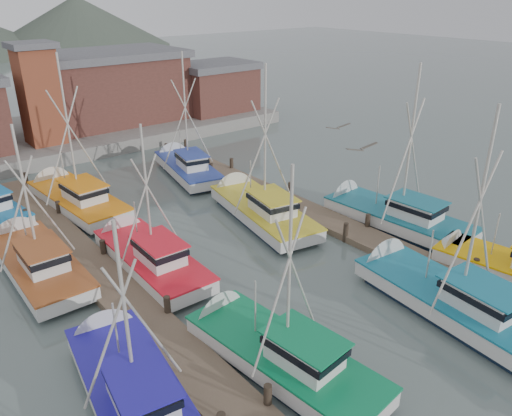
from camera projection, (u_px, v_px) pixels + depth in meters
ground at (339, 320)px, 22.68m from camera, size 260.00×260.00×0.00m
dock_left at (159, 334)px, 21.42m from camera, size 2.30×46.00×1.50m
dock_right at (369, 239)px, 29.50m from camera, size 2.30×46.00×1.50m
quay at (56, 136)px, 48.66m from camera, size 44.00×16.00×1.20m
shed_center at (109, 86)px, 50.46m from camera, size 14.84×9.54×6.90m
shed_right at (215, 86)px, 55.03m from camera, size 8.48×6.36×5.20m
lookout_tower at (39, 93)px, 42.66m from camera, size 3.60×3.60×8.50m
boat_4 at (273, 351)px, 19.72m from camera, size 3.78×9.39×9.45m
boat_5 at (444, 296)px, 23.21m from camera, size 4.35×10.62×10.81m
boat_6 at (130, 384)px, 18.09m from camera, size 4.15×9.57×8.38m
boat_7 at (508, 268)px, 25.59m from camera, size 3.84×8.89×8.53m
boat_8 at (147, 256)px, 26.72m from camera, size 3.58×9.26×8.83m
boat_9 at (259, 208)px, 32.45m from camera, size 4.89×10.46×10.88m
boat_10 at (36, 261)px, 26.27m from camera, size 3.77×9.59×9.01m
boat_11 at (390, 215)px, 31.53m from camera, size 4.46×10.13×11.04m
boat_12 at (74, 198)px, 34.07m from camera, size 4.47×10.17×11.24m
boat_13 at (186, 167)px, 39.98m from camera, size 4.58×9.46×10.44m
gull_near at (362, 148)px, 18.44m from camera, size 1.55×0.65×0.24m
gull_far at (338, 127)px, 25.01m from camera, size 1.55×0.65×0.24m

